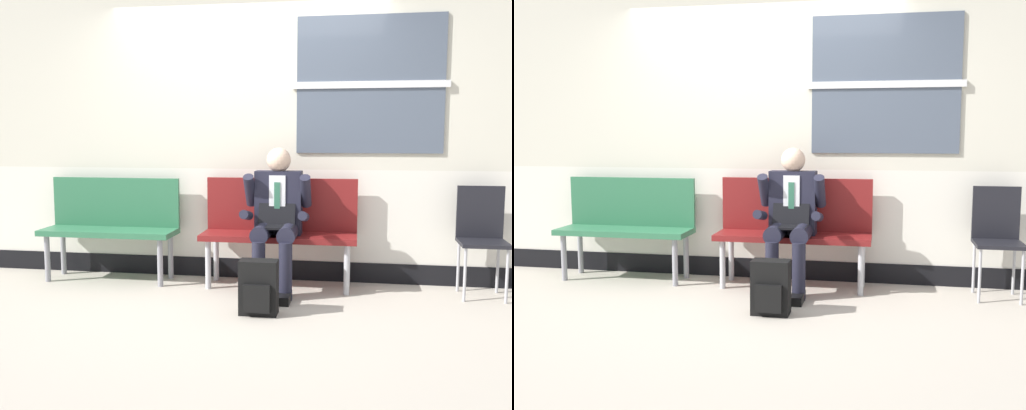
# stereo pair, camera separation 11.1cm
# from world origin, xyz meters

# --- Properties ---
(ground_plane) EXTENTS (18.00, 18.00, 0.00)m
(ground_plane) POSITION_xyz_m (0.00, 0.00, 0.00)
(ground_plane) COLOR #B2A899
(station_wall) EXTENTS (5.92, 0.17, 2.75)m
(station_wall) POSITION_xyz_m (0.02, 0.78, 1.37)
(station_wall) COLOR beige
(station_wall) RESTS_ON ground
(bench_with_person) EXTENTS (1.35, 0.42, 0.95)m
(bench_with_person) POSITION_xyz_m (0.33, 0.51, 0.55)
(bench_with_person) COLOR maroon
(bench_with_person) RESTS_ON ground
(bench_empty) EXTENTS (1.23, 0.42, 0.93)m
(bench_empty) POSITION_xyz_m (-1.24, 0.51, 0.54)
(bench_empty) COLOR #2D6B47
(bench_empty) RESTS_ON ground
(person_seated) EXTENTS (0.57, 0.70, 1.22)m
(person_seated) POSITION_xyz_m (0.33, 0.31, 0.65)
(person_seated) COLOR #1E1E2D
(person_seated) RESTS_ON ground
(backpack) EXTENTS (0.28, 0.20, 0.41)m
(backpack) POSITION_xyz_m (0.29, -0.37, 0.20)
(backpack) COLOR black
(backpack) RESTS_ON ground
(folding_chair) EXTENTS (0.38, 0.38, 0.91)m
(folding_chair) POSITION_xyz_m (2.02, 0.48, 0.55)
(folding_chair) COLOR black
(folding_chair) RESTS_ON ground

